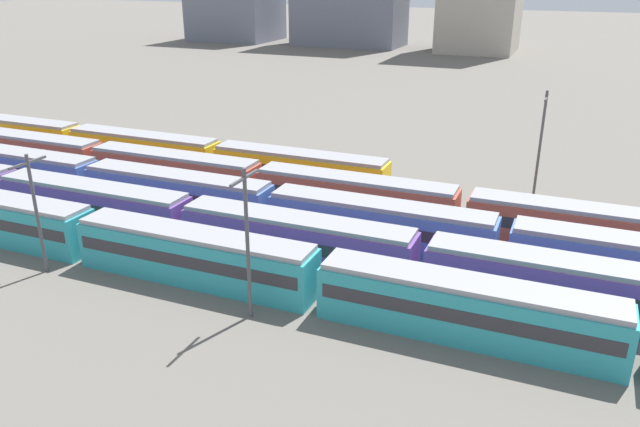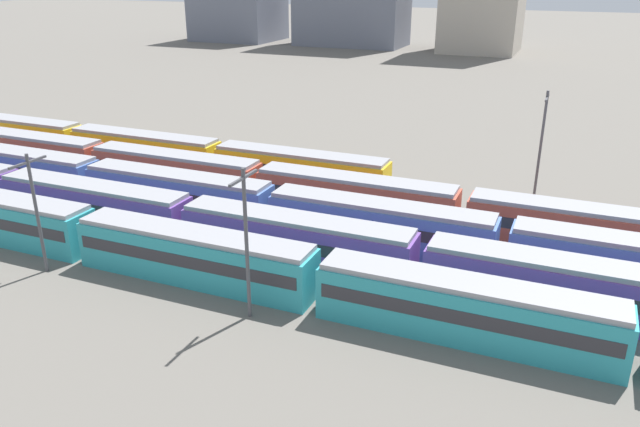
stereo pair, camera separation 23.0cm
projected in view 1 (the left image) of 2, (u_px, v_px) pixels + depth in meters
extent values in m
plane|color=#666059|center=(32.00, 188.00, 62.61)|extent=(600.00, 600.00, 0.00)
cube|color=teal|center=(195.00, 258.00, 43.68)|extent=(18.00, 3.00, 3.40)
cube|color=#2D2D33|center=(195.00, 253.00, 43.53)|extent=(17.20, 3.06, 0.90)
cube|color=#939399|center=(193.00, 234.00, 42.99)|extent=(17.60, 2.70, 0.35)
cube|color=teal|center=(466.00, 312.00, 36.93)|extent=(18.00, 3.00, 3.40)
cube|color=#2D2D33|center=(467.00, 306.00, 36.78)|extent=(17.20, 3.06, 0.90)
cube|color=#939399|center=(469.00, 283.00, 36.23)|extent=(17.60, 2.70, 0.35)
cube|color=#6B429E|center=(94.00, 207.00, 52.95)|extent=(18.00, 3.00, 3.40)
cube|color=#2D2D33|center=(94.00, 202.00, 52.80)|extent=(17.20, 3.06, 0.90)
cube|color=#939399|center=(91.00, 186.00, 52.25)|extent=(17.60, 2.70, 0.35)
cube|color=#6B429E|center=(296.00, 242.00, 46.20)|extent=(18.00, 3.00, 3.40)
cube|color=#2D2D33|center=(296.00, 237.00, 46.05)|extent=(17.20, 3.06, 0.90)
cube|color=#939399|center=(296.00, 219.00, 45.50)|extent=(17.60, 2.70, 0.35)
cube|color=#6B429E|center=(567.00, 289.00, 39.45)|extent=(18.00, 3.00, 3.40)
cube|color=#2D2D33|center=(568.00, 284.00, 39.29)|extent=(17.20, 3.06, 0.90)
cube|color=#939399|center=(572.00, 263.00, 38.75)|extent=(17.60, 2.70, 0.35)
cube|color=#4C70BC|center=(19.00, 170.00, 62.44)|extent=(18.00, 3.00, 3.40)
cube|color=#2D2D33|center=(18.00, 166.00, 62.29)|extent=(17.20, 3.06, 0.90)
cube|color=#939399|center=(16.00, 152.00, 61.75)|extent=(17.60, 2.70, 0.35)
cube|color=#4C70BC|center=(177.00, 195.00, 55.69)|extent=(18.00, 3.00, 3.40)
cube|color=#2D2D33|center=(177.00, 191.00, 55.54)|extent=(17.20, 3.06, 0.90)
cube|color=#939399|center=(176.00, 175.00, 54.99)|extent=(17.60, 2.70, 0.35)
cube|color=#4C70BC|center=(380.00, 227.00, 48.94)|extent=(18.00, 3.00, 3.40)
cube|color=#2D2D33|center=(380.00, 222.00, 48.79)|extent=(17.20, 3.06, 0.90)
cube|color=#939399|center=(380.00, 204.00, 48.24)|extent=(17.60, 2.70, 0.35)
cube|color=#BC4C38|center=(30.00, 153.00, 68.30)|extent=(18.00, 3.00, 3.40)
cube|color=#2D2D33|center=(30.00, 149.00, 68.15)|extent=(17.20, 3.06, 0.90)
cube|color=#939399|center=(27.00, 136.00, 67.60)|extent=(17.60, 2.70, 0.35)
cube|color=#BC4C38|center=(175.00, 173.00, 61.55)|extent=(18.00, 3.00, 3.40)
cube|color=#2D2D33|center=(174.00, 169.00, 61.40)|extent=(17.20, 3.06, 0.90)
cube|color=#939399|center=(173.00, 155.00, 60.85)|extent=(17.60, 2.70, 0.35)
cube|color=#BC4C38|center=(355.00, 199.00, 54.80)|extent=(18.00, 3.00, 3.40)
cube|color=#2D2D33|center=(355.00, 194.00, 54.64)|extent=(17.20, 3.06, 0.90)
cube|color=#939399|center=(355.00, 179.00, 54.10)|extent=(17.60, 2.70, 0.35)
cube|color=#BC4C38|center=(586.00, 232.00, 48.04)|extent=(18.00, 3.00, 3.40)
cube|color=#2D2D33|center=(586.00, 227.00, 47.89)|extent=(17.20, 3.06, 0.90)
cube|color=#939399|center=(590.00, 209.00, 47.35)|extent=(17.60, 2.70, 0.35)
cube|color=yellow|center=(16.00, 135.00, 75.50)|extent=(18.00, 3.00, 3.40)
cube|color=#2D2D33|center=(15.00, 132.00, 75.35)|extent=(17.20, 3.06, 0.90)
cube|color=#939399|center=(13.00, 120.00, 74.80)|extent=(17.60, 2.70, 0.35)
cube|color=yellow|center=(144.00, 152.00, 68.75)|extent=(18.00, 3.00, 3.40)
cube|color=#2D2D33|center=(144.00, 148.00, 68.60)|extent=(17.20, 3.06, 0.90)
cube|color=#939399|center=(142.00, 135.00, 68.05)|extent=(17.60, 2.70, 0.35)
cube|color=yellow|center=(300.00, 172.00, 62.00)|extent=(18.00, 3.00, 3.40)
cube|color=#2D2D33|center=(300.00, 168.00, 61.84)|extent=(17.20, 3.06, 0.90)
cube|color=#939399|center=(300.00, 154.00, 61.30)|extent=(17.60, 2.70, 0.35)
cylinder|color=#4C4C51|center=(37.00, 215.00, 43.88)|extent=(0.24, 0.24, 8.88)
cube|color=#47474C|center=(28.00, 163.00, 42.46)|extent=(0.16, 3.20, 0.16)
cylinder|color=#4C4C51|center=(539.00, 152.00, 55.32)|extent=(0.24, 0.24, 10.85)
cube|color=#47474C|center=(546.00, 97.00, 53.54)|extent=(0.16, 3.20, 0.16)
cylinder|color=#4C4C51|center=(248.00, 246.00, 37.87)|extent=(0.24, 0.24, 9.88)
cube|color=#47474C|center=(244.00, 178.00, 36.26)|extent=(0.16, 3.20, 0.16)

